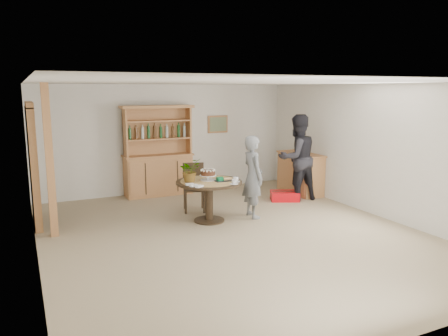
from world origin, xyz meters
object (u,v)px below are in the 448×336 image
hutch (158,165)px  adult_person (297,158)px  sideboard (300,173)px  red_suitcase (285,196)px  dining_table (209,189)px  teen_boy (253,177)px  dining_chair (194,184)px

hutch → adult_person: size_ratio=1.09×
hutch → sideboard: size_ratio=1.62×
sideboard → adult_person: 0.82m
adult_person → red_suitcase: size_ratio=2.63×
sideboard → red_suitcase: (-0.71, -0.44, -0.37)m
dining_table → red_suitcase: dining_table is taller
sideboard → teen_boy: bearing=-147.7°
sideboard → red_suitcase: bearing=-148.2°
hutch → red_suitcase: hutch is taller
hutch → dining_chair: size_ratio=2.16×
red_suitcase → dining_table: bearing=-137.5°
teen_boy → red_suitcase: bearing=-54.1°
dining_table → red_suitcase: size_ratio=1.69×
teen_boy → dining_chair: bearing=45.1°
hutch → sideboard: 3.29m
sideboard → dining_chair: bearing=-173.7°
hutch → teen_boy: bearing=-66.2°
dining_table → teen_boy: 0.87m
dining_table → adult_person: bearing=15.0°
dining_chair → teen_boy: (0.83, -0.93, 0.24)m
dining_chair → hutch: bearing=116.8°
dining_chair → red_suitcase: 2.12m
hutch → dining_table: (0.24, -2.37, -0.08)m
sideboard → red_suitcase: 0.91m
dining_table → adult_person: (2.34, 0.63, 0.33)m
sideboard → dining_table: 3.02m
hutch → dining_table: 2.39m
red_suitcase → teen_boy: bearing=-123.2°
dining_chair → adult_person: 2.36m
dining_table → dining_chair: 0.83m
sideboard → dining_table: (-2.80, -1.13, 0.13)m
teen_boy → red_suitcase: (1.24, 0.79, -0.68)m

